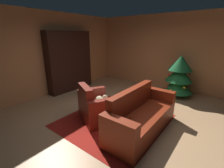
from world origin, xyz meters
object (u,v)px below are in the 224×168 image
object	(u,v)px
armchair_red	(96,108)
decorated_tree	(179,76)
book_stack_on_table	(114,101)
coffee_table	(116,104)
couch_red	(141,117)
bottle_on_table	(124,99)
bookshelf_unit	(72,61)

from	to	relation	value
armchair_red	decorated_tree	xyz separation A→B (m)	(1.12, 2.88, 0.40)
book_stack_on_table	decorated_tree	world-z (taller)	decorated_tree
coffee_table	book_stack_on_table	distance (m)	0.10
armchair_red	coffee_table	size ratio (longest dim) A/B	1.57
armchair_red	couch_red	world-z (taller)	couch_red
coffee_table	bottle_on_table	size ratio (longest dim) A/B	2.70
couch_red	decorated_tree	distance (m)	2.65
bookshelf_unit	decorated_tree	size ratio (longest dim) A/B	1.55
armchair_red	book_stack_on_table	bearing A→B (deg)	35.63
bookshelf_unit	book_stack_on_table	distance (m)	2.88
armchair_red	bottle_on_table	xyz separation A→B (m)	(0.57, 0.39, 0.24)
bottle_on_table	armchair_red	bearing A→B (deg)	-146.00
bottle_on_table	coffee_table	bearing A→B (deg)	-151.70
bookshelf_unit	armchair_red	world-z (taller)	bookshelf_unit
armchair_red	decorated_tree	world-z (taller)	decorated_tree
bookshelf_unit	book_stack_on_table	bearing A→B (deg)	-19.58
bookshelf_unit	bottle_on_table	size ratio (longest dim) A/B	7.61
bookshelf_unit	coffee_table	distance (m)	2.92
book_stack_on_table	bottle_on_table	xyz separation A→B (m)	(0.22, 0.14, 0.06)
armchair_red	book_stack_on_table	world-z (taller)	armchair_red
bookshelf_unit	couch_red	distance (m)	3.61
bottle_on_table	book_stack_on_table	bearing A→B (deg)	-148.68
coffee_table	book_stack_on_table	world-z (taller)	book_stack_on_table
decorated_tree	bottle_on_table	bearing A→B (deg)	-102.41
couch_red	coffee_table	distance (m)	0.71
coffee_table	bookshelf_unit	bearing A→B (deg)	161.32
bookshelf_unit	bottle_on_table	distance (m)	3.04
bottle_on_table	decorated_tree	bearing A→B (deg)	77.59
coffee_table	book_stack_on_table	xyz separation A→B (m)	(-0.04, -0.03, 0.09)
coffee_table	book_stack_on_table	size ratio (longest dim) A/B	3.32
bookshelf_unit	book_stack_on_table	xyz separation A→B (m)	(2.66, -0.95, -0.58)
couch_red	book_stack_on_table	xyz separation A→B (m)	(-0.74, -0.01, 0.18)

